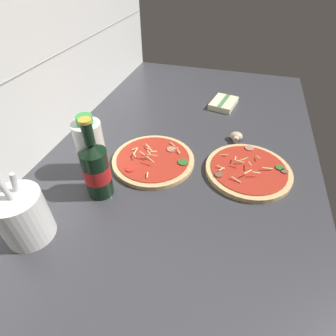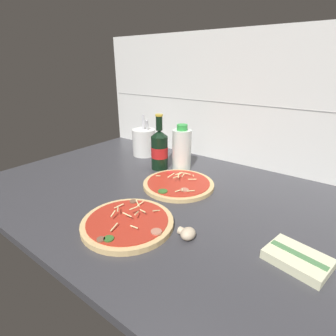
# 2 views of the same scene
# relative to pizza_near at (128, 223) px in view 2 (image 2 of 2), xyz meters

# --- Properties ---
(counter_slab) EXTENTS (1.60, 0.90, 0.03)m
(counter_slab) POSITION_rel_pizza_near_xyz_m (0.06, 0.22, -0.02)
(counter_slab) COLOR #38383D
(counter_slab) RESTS_ON ground
(tile_backsplash) EXTENTS (1.60, 0.01, 0.60)m
(tile_backsplash) POSITION_rel_pizza_near_xyz_m (0.06, 0.68, 0.27)
(tile_backsplash) COLOR white
(tile_backsplash) RESTS_ON ground
(pizza_near) EXTENTS (0.27, 0.27, 0.04)m
(pizza_near) POSITION_rel_pizza_near_xyz_m (0.00, 0.00, 0.00)
(pizza_near) COLOR tan
(pizza_near) RESTS_ON counter_slab
(pizza_far) EXTENTS (0.27, 0.27, 0.05)m
(pizza_far) POSITION_rel_pizza_near_xyz_m (-0.03, 0.31, -0.00)
(pizza_far) COLOR tan
(pizza_far) RESTS_ON counter_slab
(beer_bottle) EXTENTS (0.07, 0.07, 0.24)m
(beer_bottle) POSITION_rel_pizza_near_xyz_m (-0.21, 0.41, 0.08)
(beer_bottle) COLOR black
(beer_bottle) RESTS_ON counter_slab
(oil_bottle) EXTENTS (0.08, 0.08, 0.20)m
(oil_bottle) POSITION_rel_pizza_near_xyz_m (-0.13, 0.47, 0.08)
(oil_bottle) COLOR silver
(oil_bottle) RESTS_ON counter_slab
(mushroom_left) EXTENTS (0.05, 0.05, 0.03)m
(mushroom_left) POSITION_rel_pizza_near_xyz_m (0.17, 0.05, 0.01)
(mushroom_left) COLOR beige
(mushroom_left) RESTS_ON counter_slab
(utensil_crock) EXTENTS (0.12, 0.12, 0.21)m
(utensil_crock) POSITION_rel_pizza_near_xyz_m (-0.39, 0.51, 0.06)
(utensil_crock) COLOR silver
(utensil_crock) RESTS_ON counter_slab
(dish_towel) EXTENTS (0.15, 0.12, 0.03)m
(dish_towel) POSITION_rel_pizza_near_xyz_m (0.43, 0.13, 0.00)
(dish_towel) COLOR beige
(dish_towel) RESTS_ON counter_slab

